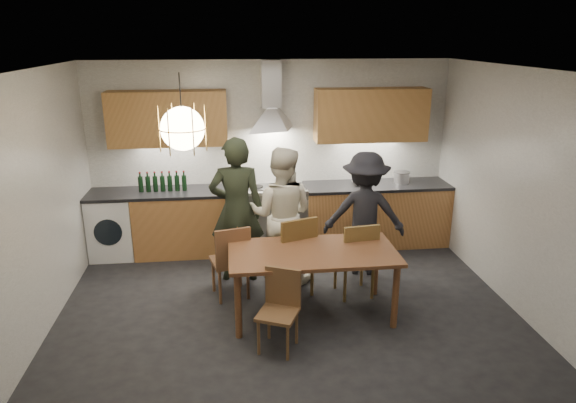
{
  "coord_description": "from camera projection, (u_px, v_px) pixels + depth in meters",
  "views": [
    {
      "loc": [
        -0.58,
        -4.82,
        2.92
      ],
      "look_at": [
        0.03,
        0.4,
        1.2
      ],
      "focal_mm": 32.0,
      "sensor_mm": 36.0,
      "label": 1
    }
  ],
  "objects": [
    {
      "name": "ground",
      "position": [
        290.0,
        319.0,
        5.52
      ],
      "size": [
        5.0,
        5.0,
        0.0
      ],
      "primitive_type": "plane",
      "color": "black",
      "rests_on": "ground"
    },
    {
      "name": "room_shell",
      "position": [
        290.0,
        165.0,
        4.99
      ],
      "size": [
        5.02,
        4.52,
        2.61
      ],
      "color": "silver",
      "rests_on": "ground"
    },
    {
      "name": "counter_run",
      "position": [
        275.0,
        218.0,
        7.23
      ],
      "size": [
        5.0,
        0.62,
        0.9
      ],
      "color": "tan",
      "rests_on": "ground"
    },
    {
      "name": "range_stove",
      "position": [
        273.0,
        219.0,
        7.22
      ],
      "size": [
        0.9,
        0.6,
        0.92
      ],
      "color": "silver",
      "rests_on": "ground"
    },
    {
      "name": "wall_fixtures",
      "position": [
        272.0,
        116.0,
        6.89
      ],
      "size": [
        4.3,
        0.54,
        1.1
      ],
      "color": "#BD8749",
      "rests_on": "ground"
    },
    {
      "name": "pendant_lamp",
      "position": [
        182.0,
        129.0,
        4.67
      ],
      "size": [
        0.43,
        0.43,
        0.7
      ],
      "color": "black",
      "rests_on": "ground"
    },
    {
      "name": "dining_table",
      "position": [
        313.0,
        259.0,
        5.42
      ],
      "size": [
        1.77,
        0.89,
        0.75
      ],
      "rotation": [
        0.0,
        0.0,
        0.0
      ],
      "color": "brown",
      "rests_on": "ground"
    },
    {
      "name": "chair_back_left",
      "position": [
        231.0,
        258.0,
        5.8
      ],
      "size": [
        0.49,
        0.49,
        0.89
      ],
      "rotation": [
        0.0,
        0.0,
        3.39
      ],
      "color": "brown",
      "rests_on": "ground"
    },
    {
      "name": "chair_back_mid",
      "position": [
        295.0,
        251.0,
        5.85
      ],
      "size": [
        0.56,
        0.56,
        0.98
      ],
      "rotation": [
        0.0,
        0.0,
        3.48
      ],
      "color": "brown",
      "rests_on": "ground"
    },
    {
      "name": "chair_back_right",
      "position": [
        357.0,
        255.0,
        5.83
      ],
      "size": [
        0.46,
        0.46,
        0.92
      ],
      "rotation": [
        0.0,
        0.0,
        3.27
      ],
      "color": "brown",
      "rests_on": "ground"
    },
    {
      "name": "chair_front",
      "position": [
        280.0,
        304.0,
        4.93
      ],
      "size": [
        0.47,
        0.47,
        0.79
      ],
      "rotation": [
        0.0,
        0.0,
        -0.43
      ],
      "color": "brown",
      "rests_on": "ground"
    },
    {
      "name": "person_left",
      "position": [
        237.0,
        210.0,
        6.19
      ],
      "size": [
        0.68,
        0.47,
        1.79
      ],
      "primitive_type": "imported",
      "rotation": [
        0.0,
        0.0,
        3.09
      ],
      "color": "black",
      "rests_on": "ground"
    },
    {
      "name": "person_mid",
      "position": [
        281.0,
        215.0,
        6.22
      ],
      "size": [
        0.96,
        0.84,
        1.67
      ],
      "primitive_type": "imported",
      "rotation": [
        0.0,
        0.0,
        2.85
      ],
      "color": "beige",
      "rests_on": "ground"
    },
    {
      "name": "person_right",
      "position": [
        365.0,
        214.0,
        6.4
      ],
      "size": [
        1.11,
        0.78,
        1.57
      ],
      "primitive_type": "imported",
      "rotation": [
        0.0,
        0.0,
        2.94
      ],
      "color": "black",
      "rests_on": "ground"
    },
    {
      "name": "mixing_bowl",
      "position": [
        362.0,
        182.0,
        7.21
      ],
      "size": [
        0.37,
        0.37,
        0.07
      ],
      "primitive_type": "imported",
      "rotation": [
        0.0,
        0.0,
        -0.41
      ],
      "color": "silver",
      "rests_on": "counter_run"
    },
    {
      "name": "stock_pot",
      "position": [
        402.0,
        177.0,
        7.3
      ],
      "size": [
        0.25,
        0.25,
        0.15
      ],
      "primitive_type": "cylinder",
      "rotation": [
        0.0,
        0.0,
        0.15
      ],
      "color": "silver",
      "rests_on": "counter_run"
    },
    {
      "name": "wine_bottles",
      "position": [
        162.0,
        181.0,
        6.89
      ],
      "size": [
        0.64,
        0.06,
        0.27
      ],
      "color": "black",
      "rests_on": "counter_run"
    }
  ]
}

